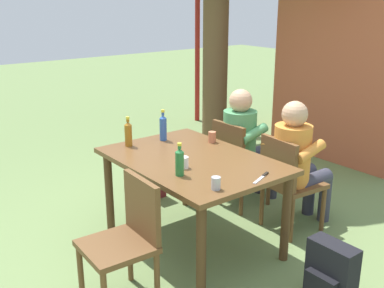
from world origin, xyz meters
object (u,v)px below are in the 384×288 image
person_in_white_shirt (298,159)px  table_knife (262,177)px  bottle_amber (128,133)px  brick_kiosk (373,40)px  cup_steel (216,183)px  backpack_by_near_side (330,274)px  dining_table (192,169)px  chair_far_right (287,179)px  person_in_plaid_shirt (245,141)px  bottle_blue (163,127)px  chair_near_right (127,235)px  backpack_by_far_side (149,174)px  chair_far_left (237,159)px  bottle_green (180,161)px  cup_white (184,162)px  cup_terracotta (212,137)px

person_in_white_shirt → table_knife: 0.84m
bottle_amber → brick_kiosk: brick_kiosk is taller
cup_steel → backpack_by_near_side: size_ratio=0.20×
dining_table → chair_far_right: size_ratio=1.67×
person_in_plaid_shirt → backpack_by_near_side: 1.71m
chair_far_right → backpack_by_near_side: chair_far_right is taller
cup_steel → person_in_plaid_shirt: bearing=128.2°
table_knife → bottle_blue: bearing=-177.7°
person_in_plaid_shirt → bottle_amber: (-0.26, -1.15, 0.22)m
bottle_blue → backpack_by_near_side: bearing=5.4°
dining_table → chair_near_right: bearing=-67.6°
brick_kiosk → backpack_by_near_side: bearing=-60.2°
backpack_by_far_side → brick_kiosk: 3.42m
bottle_amber → table_knife: (1.23, 0.38, -0.11)m
chair_far_right → chair_far_left: 0.64m
bottle_green → backpack_by_far_side: bearing=156.7°
person_in_plaid_shirt → bottle_blue: bearing=-105.0°
chair_near_right → cup_white: 0.72m
person_in_white_shirt → backpack_by_far_side: person_in_white_shirt is taller
cup_terracotta → table_knife: (0.86, -0.26, -0.04)m
dining_table → table_knife: 0.66m
bottle_blue → cup_white: bearing=-22.2°
bottle_amber → backpack_by_near_side: (1.79, 0.50, -0.67)m
chair_far_right → person_in_plaid_shirt: (-0.65, 0.11, 0.17)m
bottle_green → cup_steel: (0.36, 0.04, -0.06)m
chair_far_right → chair_far_left: same height
bottle_amber → cup_steel: 1.19m
chair_near_right → bottle_amber: bottle_amber is taller
person_in_white_shirt → bottle_blue: (-0.87, -0.82, 0.23)m
cup_white → table_knife: (0.50, 0.33, -0.04)m
chair_far_right → bottle_green: size_ratio=3.54×
brick_kiosk → bottle_blue: bearing=-88.7°
bottle_amber → cup_white: size_ratio=2.96×
chair_far_right → chair_far_left: size_ratio=1.00×
chair_near_right → backpack_by_near_side: chair_near_right is taller
person_in_white_shirt → backpack_by_near_side: size_ratio=2.69×
brick_kiosk → cup_terracotta: bearing=-82.6°
chair_far_left → backpack_by_near_side: bearing=-19.6°
bottle_blue → bottle_green: bearing=-26.6°
person_in_plaid_shirt → bottle_amber: size_ratio=4.51×
person_in_plaid_shirt → backpack_by_near_side: bearing=-23.2°
chair_near_right → table_knife: 1.03m
chair_near_right → bottle_blue: bottle_blue is taller
chair_far_right → cup_white: 1.05m
person_in_white_shirt → brick_kiosk: (-0.95, 2.52, 0.81)m
cup_white → bottle_blue: bearing=157.8°
chair_near_right → table_knife: bearing=72.0°
person_in_plaid_shirt → backpack_by_near_side: size_ratio=2.69×
chair_far_right → chair_near_right: same height
chair_far_left → person_in_white_shirt: (0.65, 0.11, 0.17)m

